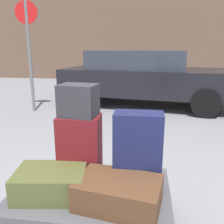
% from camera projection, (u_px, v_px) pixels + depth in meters
% --- Properties ---
extents(ground_plane, '(60.00, 60.00, 0.00)m').
position_uv_depth(ground_plane, '(92.00, 223.00, 2.12)').
color(ground_plane, gray).
extents(luggage_cart, '(1.29, 0.88, 0.34)m').
position_uv_depth(luggage_cart, '(92.00, 196.00, 2.05)').
color(luggage_cart, '#4C4C51').
rests_on(luggage_cart, ground_plane).
extents(suitcase_maroon_front_left, '(0.37, 0.29, 0.57)m').
position_uv_depth(suitcase_maroon_front_left, '(80.00, 147.00, 2.17)').
color(suitcase_maroon_front_left, maroon).
rests_on(suitcase_maroon_front_left, luggage_cart).
extents(suitcase_brown_front_right, '(0.67, 0.49, 0.21)m').
position_uv_depth(suitcase_brown_front_right, '(118.00, 193.00, 1.79)').
color(suitcase_brown_front_right, '#51331E').
rests_on(suitcase_brown_front_right, luggage_cart).
extents(suitcase_olive_rear_right, '(0.59, 0.45, 0.21)m').
position_uv_depth(suitcase_olive_rear_right, '(51.00, 183.00, 1.93)').
color(suitcase_olive_rear_right, '#4C5128').
rests_on(suitcase_olive_rear_right, luggage_cart).
extents(suitcase_navy_rear_left, '(0.39, 0.21, 0.65)m').
position_uv_depth(suitcase_navy_rear_left, '(138.00, 151.00, 1.99)').
color(suitcase_navy_rear_left, '#191E47').
rests_on(suitcase_navy_rear_left, luggage_cart).
extents(duffel_bag_charcoal_topmost_pile, '(0.33, 0.27, 0.27)m').
position_uv_depth(duffel_bag_charcoal_topmost_pile, '(78.00, 100.00, 2.06)').
color(duffel_bag_charcoal_topmost_pile, '#2D2D33').
rests_on(duffel_bag_charcoal_topmost_pile, suitcase_maroon_front_left).
extents(parked_car, '(4.51, 2.40, 1.42)m').
position_uv_depth(parked_car, '(145.00, 76.00, 6.39)').
color(parked_car, black).
rests_on(parked_car, ground_plane).
extents(bollard_kerb_near, '(0.22, 0.22, 0.67)m').
position_uv_depth(bollard_kerb_near, '(198.00, 81.00, 8.78)').
color(bollard_kerb_near, '#72665B').
rests_on(bollard_kerb_near, ground_plane).
extents(no_parking_sign, '(0.50, 0.08, 2.49)m').
position_uv_depth(no_parking_sign, '(29.00, 45.00, 5.55)').
color(no_parking_sign, slate).
rests_on(no_parking_sign, ground_plane).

